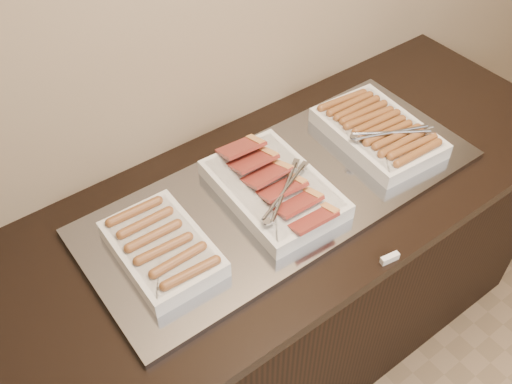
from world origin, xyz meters
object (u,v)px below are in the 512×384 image
Objects in this scene: counter at (277,284)px; dish_right at (379,131)px; dish_center at (274,188)px; dish_left at (162,248)px; warming_tray at (284,191)px.

dish_right reaches higher than counter.
dish_left is at bearing -178.21° from dish_center.
warming_tray is at bearing -176.51° from dish_right.
dish_center reaches higher than warming_tray.
warming_tray is 2.98× the size of dish_right.
warming_tray is (0.01, 0.00, 0.46)m from counter.
counter is 5.11× the size of dish_right.
warming_tray is at bearing 0.79° from dish_left.
dish_left is 0.37m from dish_center.
dish_center is at bearing -175.40° from warming_tray.
dish_left is 0.81× the size of dish_right.
dish_right reaches higher than dish_left.
dish_center is 1.05× the size of dish_right.
dish_center is (0.37, -0.00, 0.00)m from dish_left.
counter is 0.64m from dish_right.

